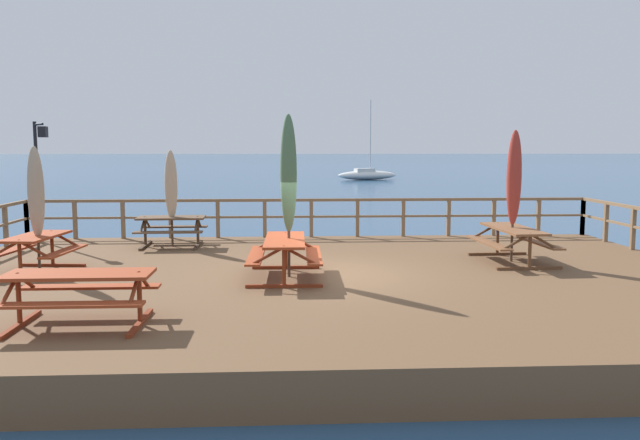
% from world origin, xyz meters
% --- Properties ---
extents(ground_plane, '(600.00, 600.00, 0.00)m').
position_xyz_m(ground_plane, '(0.00, 0.00, 0.00)').
color(ground_plane, navy).
extents(wooden_deck, '(16.02, 11.05, 0.64)m').
position_xyz_m(wooden_deck, '(0.00, 0.00, 0.32)').
color(wooden_deck, brown).
rests_on(wooden_deck, ground).
extents(railing_waterside_far, '(15.82, 0.10, 1.09)m').
position_xyz_m(railing_waterside_far, '(0.00, 5.38, 1.37)').
color(railing_waterside_far, brown).
rests_on(railing_waterside_far, wooden_deck).
extents(picnic_table_mid_left, '(1.48, 2.23, 0.78)m').
position_xyz_m(picnic_table_mid_left, '(4.29, 1.17, 1.21)').
color(picnic_table_mid_left, brown).
rests_on(picnic_table_mid_left, wooden_deck).
extents(picnic_table_front_right, '(1.55, 1.84, 0.78)m').
position_xyz_m(picnic_table_front_right, '(-5.75, 0.49, 1.19)').
color(picnic_table_front_right, '#993819').
rests_on(picnic_table_front_right, wooden_deck).
extents(picnic_table_front_left, '(1.71, 1.43, 0.78)m').
position_xyz_m(picnic_table_front_left, '(-3.64, 3.83, 1.19)').
color(picnic_table_front_left, brown).
rests_on(picnic_table_front_left, wooden_deck).
extents(picnic_table_back_right, '(1.44, 2.21, 0.78)m').
position_xyz_m(picnic_table_back_right, '(-0.74, -0.27, 1.21)').
color(picnic_table_back_right, '#993819').
rests_on(picnic_table_back_right, wooden_deck).
extents(picnic_table_back_left, '(2.04, 1.40, 0.78)m').
position_xyz_m(picnic_table_back_left, '(-3.65, -3.50, 1.20)').
color(picnic_table_back_left, '#993819').
rests_on(picnic_table_back_left, wooden_deck).
extents(patio_umbrella_tall_front, '(0.32, 0.32, 2.91)m').
position_xyz_m(patio_umbrella_tall_front, '(4.29, 1.24, 2.49)').
color(patio_umbrella_tall_front, '#4C3828').
rests_on(patio_umbrella_tall_front, wooden_deck).
extents(patio_umbrella_short_back, '(0.32, 0.32, 2.56)m').
position_xyz_m(patio_umbrella_short_back, '(-5.69, 0.45, 2.27)').
color(patio_umbrella_short_back, '#4C3828').
rests_on(patio_umbrella_short_back, wooden_deck).
extents(patio_umbrella_tall_back_right, '(0.32, 0.32, 2.47)m').
position_xyz_m(patio_umbrella_tall_back_right, '(-3.62, 3.84, 2.21)').
color(patio_umbrella_tall_back_right, '#4C3828').
rests_on(patio_umbrella_tall_back_right, wooden_deck).
extents(patio_umbrella_short_front, '(0.32, 0.32, 3.17)m').
position_xyz_m(patio_umbrella_short_front, '(-0.66, -0.19, 2.65)').
color(patio_umbrella_short_front, '#4C3828').
rests_on(patio_umbrella_short_front, wooden_deck).
extents(lamp_post_hooked, '(0.50, 0.56, 3.20)m').
position_xyz_m(lamp_post_hooked, '(-7.18, 4.68, 2.75)').
color(lamp_post_hooked, black).
rests_on(lamp_post_hooked, wooden_deck).
extents(sailboat_distant, '(6.23, 3.08, 7.72)m').
position_xyz_m(sailboat_distant, '(7.27, 49.68, 0.51)').
color(sailboat_distant, white).
rests_on(sailboat_distant, ground).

